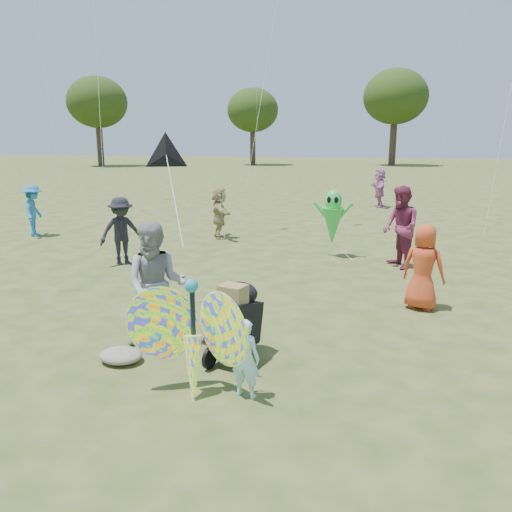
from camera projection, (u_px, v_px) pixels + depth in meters
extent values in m
plane|color=#51592B|center=(242.00, 356.00, 7.02)|extent=(160.00, 160.00, 0.00)
imported|color=#B4F1FF|center=(245.00, 358.00, 5.82)|extent=(0.37, 0.26, 0.97)
imported|color=#929398|center=(156.00, 285.00, 7.19)|extent=(1.05, 0.91, 1.85)
ellipsoid|color=gray|center=(121.00, 355.00, 6.82)|extent=(0.60, 0.49, 0.19)
imported|color=#C7421F|center=(423.00, 267.00, 8.84)|extent=(0.87, 0.72, 1.54)
imported|color=black|center=(122.00, 231.00, 12.01)|extent=(1.19, 1.18, 1.64)
imported|color=tan|center=(219.00, 213.00, 15.24)|extent=(1.08, 1.51, 1.57)
imported|color=#792848|center=(400.00, 227.00, 11.66)|extent=(1.07, 1.17, 1.94)
imported|color=#2076B1|center=(34.00, 211.00, 15.57)|extent=(0.95, 1.19, 1.62)
imported|color=#B567A4|center=(379.00, 188.00, 22.31)|extent=(0.84, 1.65, 1.70)
cube|color=black|center=(234.00, 322.00, 6.80)|extent=(0.65, 0.95, 0.71)
cube|color=black|center=(235.00, 345.00, 6.87)|extent=(0.57, 0.76, 0.10)
ellipsoid|color=black|center=(239.00, 294.00, 6.96)|extent=(0.51, 0.45, 0.33)
cylinder|color=black|center=(210.00, 358.00, 6.62)|extent=(0.12, 0.30, 0.30)
cylinder|color=black|center=(244.00, 362.00, 6.50)|extent=(0.12, 0.30, 0.30)
cylinder|color=black|center=(244.00, 340.00, 7.32)|extent=(0.10, 0.23, 0.22)
cylinder|color=black|center=(223.00, 303.00, 6.25)|extent=(0.43, 0.14, 0.03)
cube|color=#99804A|center=(233.00, 294.00, 6.66)|extent=(0.40, 0.35, 0.26)
ellipsoid|color=red|center=(163.00, 324.00, 5.97)|extent=(0.98, 0.71, 1.24)
ellipsoid|color=red|center=(223.00, 330.00, 5.78)|extent=(0.98, 0.71, 1.24)
cylinder|color=black|center=(193.00, 330.00, 5.90)|extent=(0.06, 0.06, 1.00)
cone|color=red|center=(193.00, 374.00, 5.84)|extent=(0.36, 0.49, 0.93)
sphere|color=teal|center=(191.00, 286.00, 5.76)|extent=(0.16, 0.16, 0.16)
cone|color=black|center=(166.00, 155.00, 8.71)|extent=(0.89, 0.62, 0.81)
cylinder|color=silver|center=(174.00, 196.00, 7.88)|extent=(1.05, 1.79, 1.24)
cone|color=green|center=(332.00, 226.00, 12.82)|extent=(0.56, 0.56, 0.95)
ellipsoid|color=green|center=(333.00, 201.00, 12.67)|extent=(0.44, 0.39, 0.57)
ellipsoid|color=black|center=(329.00, 200.00, 12.51)|extent=(0.10, 0.05, 0.17)
ellipsoid|color=black|center=(336.00, 200.00, 12.47)|extent=(0.10, 0.05, 0.17)
cylinder|color=green|center=(321.00, 210.00, 12.81)|extent=(0.43, 0.10, 0.49)
cylinder|color=green|center=(345.00, 211.00, 12.66)|extent=(0.43, 0.10, 0.49)
cylinder|color=silver|center=(342.00, 251.00, 12.70)|extent=(0.61, 0.41, 0.41)
cylinder|color=silver|center=(267.00, 66.00, 14.61)|extent=(0.36, 3.64, 7.56)
cylinder|color=#3A2D21|center=(100.00, 147.00, 56.38)|extent=(0.70, 0.70, 4.20)
ellipsoid|color=#2B4214|center=(97.00, 102.00, 55.26)|extent=(6.60, 6.60, 5.61)
cylinder|color=#3A2D21|center=(253.00, 149.00, 59.02)|extent=(0.63, 0.63, 3.78)
ellipsoid|color=#2B4214|center=(253.00, 110.00, 58.01)|extent=(5.94, 5.94, 5.05)
cylinder|color=#3A2D21|center=(393.00, 145.00, 57.75)|extent=(0.77, 0.77, 4.62)
ellipsoid|color=#2B4214|center=(396.00, 97.00, 56.52)|extent=(7.26, 7.26, 6.17)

